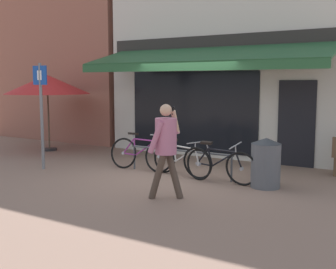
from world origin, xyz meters
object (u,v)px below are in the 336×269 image
(parking_sign, at_px, (41,105))
(cafe_parasol, at_px, (47,85))
(litter_bin, at_px, (266,163))
(bicycle_silver, at_px, (181,160))
(bicycle_black, at_px, (219,165))
(bicycle_purple, at_px, (141,154))
(pedestrian_adult, at_px, (166,141))

(parking_sign, distance_m, cafe_parasol, 2.86)
(litter_bin, bearing_deg, parking_sign, -168.43)
(bicycle_silver, height_order, bicycle_black, bicycle_black)
(bicycle_purple, distance_m, cafe_parasol, 4.42)
(bicycle_black, distance_m, cafe_parasol, 6.40)
(pedestrian_adult, bearing_deg, cafe_parasol, 147.09)
(bicycle_black, height_order, parking_sign, parking_sign)
(bicycle_purple, bearing_deg, cafe_parasol, 164.73)
(bicycle_purple, relative_size, bicycle_black, 1.00)
(litter_bin, xyz_separation_m, cafe_parasol, (-7.05, 0.99, 1.49))
(cafe_parasol, bearing_deg, parking_sign, -45.87)
(pedestrian_adult, bearing_deg, bicycle_black, 70.85)
(litter_bin, distance_m, parking_sign, 5.29)
(bicycle_purple, relative_size, pedestrian_adult, 1.02)
(bicycle_silver, xyz_separation_m, parking_sign, (-3.18, -1.03, 1.16))
(bicycle_purple, bearing_deg, parking_sign, -154.01)
(pedestrian_adult, distance_m, cafe_parasol, 6.45)
(bicycle_silver, distance_m, cafe_parasol, 5.48)
(bicycle_black, bearing_deg, parking_sign, -163.71)
(bicycle_black, distance_m, litter_bin, 0.96)
(bicycle_silver, bearing_deg, cafe_parasol, -177.32)
(bicycle_purple, bearing_deg, bicycle_silver, -6.33)
(bicycle_silver, xyz_separation_m, litter_bin, (1.90, 0.01, 0.13))
(pedestrian_adult, distance_m, litter_bin, 2.17)
(litter_bin, relative_size, cafe_parasol, 0.39)
(parking_sign, bearing_deg, cafe_parasol, 134.13)
(litter_bin, height_order, cafe_parasol, cafe_parasol)
(litter_bin, distance_m, cafe_parasol, 7.27)
(bicycle_purple, xyz_separation_m, bicycle_black, (2.08, -0.19, -0.01))
(cafe_parasol, bearing_deg, pedestrian_adult, -24.78)
(bicycle_silver, bearing_deg, bicycle_purple, -170.30)
(bicycle_purple, xyz_separation_m, cafe_parasol, (-4.02, 0.92, 1.59))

